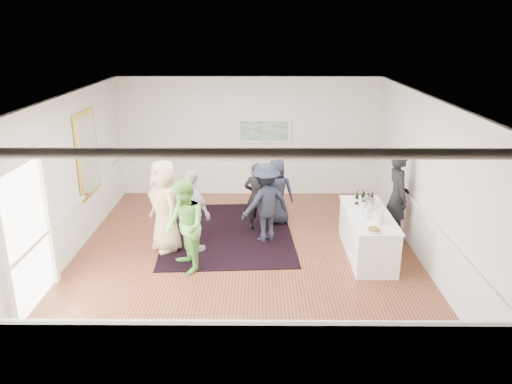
{
  "coord_description": "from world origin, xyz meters",
  "views": [
    {
      "loc": [
        0.28,
        -9.2,
        4.44
      ],
      "look_at": [
        0.21,
        0.2,
        1.3
      ],
      "focal_mm": 35.0,
      "sensor_mm": 36.0,
      "label": 1
    }
  ],
  "objects_px": {
    "guest_lilac": "(192,212)",
    "ice_bucket": "(368,205)",
    "serving_table": "(367,234)",
    "guest_dark_a": "(265,202)",
    "guest_dark_b": "(257,197)",
    "nut_bowl": "(374,230)",
    "guest_green": "(185,227)",
    "bartender": "(397,197)",
    "guest_navy": "(277,192)",
    "guest_tan": "(165,206)"
  },
  "relations": [
    {
      "from": "guest_dark_a",
      "to": "serving_table",
      "type": "bearing_deg",
      "value": 128.57
    },
    {
      "from": "guest_tan",
      "to": "guest_lilac",
      "type": "bearing_deg",
      "value": 47.5
    },
    {
      "from": "serving_table",
      "to": "guest_green",
      "type": "distance_m",
      "value": 3.66
    },
    {
      "from": "guest_green",
      "to": "guest_dark_a",
      "type": "bearing_deg",
      "value": 107.51
    },
    {
      "from": "guest_dark_b",
      "to": "ice_bucket",
      "type": "relative_size",
      "value": 6.09
    },
    {
      "from": "ice_bucket",
      "to": "nut_bowl",
      "type": "height_order",
      "value": "ice_bucket"
    },
    {
      "from": "guest_dark_b",
      "to": "guest_navy",
      "type": "relative_size",
      "value": 1.02
    },
    {
      "from": "guest_dark_b",
      "to": "ice_bucket",
      "type": "xyz_separation_m",
      "value": [
        2.24,
        -1.13,
        0.22
      ]
    },
    {
      "from": "bartender",
      "to": "guest_navy",
      "type": "xyz_separation_m",
      "value": [
        -2.52,
        1.01,
        -0.22
      ]
    },
    {
      "from": "guest_tan",
      "to": "ice_bucket",
      "type": "xyz_separation_m",
      "value": [
        4.12,
        -0.07,
        0.05
      ]
    },
    {
      "from": "guest_dark_b",
      "to": "nut_bowl",
      "type": "xyz_separation_m",
      "value": [
        2.13,
        -2.22,
        0.14
      ]
    },
    {
      "from": "guest_lilac",
      "to": "guest_dark_a",
      "type": "bearing_deg",
      "value": -116.49
    },
    {
      "from": "guest_dark_a",
      "to": "ice_bucket",
      "type": "bearing_deg",
      "value": 132.98
    },
    {
      "from": "guest_navy",
      "to": "ice_bucket",
      "type": "height_order",
      "value": "guest_navy"
    },
    {
      "from": "bartender",
      "to": "guest_lilac",
      "type": "height_order",
      "value": "bartender"
    },
    {
      "from": "serving_table",
      "to": "nut_bowl",
      "type": "distance_m",
      "value": 1.05
    },
    {
      "from": "serving_table",
      "to": "guest_lilac",
      "type": "distance_m",
      "value": 3.56
    },
    {
      "from": "guest_dark_a",
      "to": "nut_bowl",
      "type": "relative_size",
      "value": 6.79
    },
    {
      "from": "guest_tan",
      "to": "bartender",
      "type": "bearing_deg",
      "value": 61.36
    },
    {
      "from": "guest_lilac",
      "to": "nut_bowl",
      "type": "distance_m",
      "value": 3.6
    },
    {
      "from": "bartender",
      "to": "guest_tan",
      "type": "bearing_deg",
      "value": 92.31
    },
    {
      "from": "guest_dark_b",
      "to": "nut_bowl",
      "type": "relative_size",
      "value": 6.22
    },
    {
      "from": "guest_dark_b",
      "to": "ice_bucket",
      "type": "bearing_deg",
      "value": 164.19
    },
    {
      "from": "serving_table",
      "to": "guest_tan",
      "type": "height_order",
      "value": "guest_tan"
    },
    {
      "from": "guest_green",
      "to": "guest_dark_a",
      "type": "height_order",
      "value": "guest_green"
    },
    {
      "from": "guest_dark_b",
      "to": "ice_bucket",
      "type": "distance_m",
      "value": 2.52
    },
    {
      "from": "bartender",
      "to": "guest_lilac",
      "type": "relative_size",
      "value": 1.15
    },
    {
      "from": "ice_bucket",
      "to": "nut_bowl",
      "type": "relative_size",
      "value": 1.02
    },
    {
      "from": "guest_lilac",
      "to": "ice_bucket",
      "type": "relative_size",
      "value": 6.69
    },
    {
      "from": "ice_bucket",
      "to": "bartender",
      "type": "bearing_deg",
      "value": 36.4
    },
    {
      "from": "guest_lilac",
      "to": "guest_tan",
      "type": "bearing_deg",
      "value": 34.07
    },
    {
      "from": "ice_bucket",
      "to": "guest_dark_b",
      "type": "bearing_deg",
      "value": 153.29
    },
    {
      "from": "bartender",
      "to": "ice_bucket",
      "type": "distance_m",
      "value": 0.91
    },
    {
      "from": "bartender",
      "to": "guest_dark_b",
      "type": "distance_m",
      "value": 3.04
    },
    {
      "from": "guest_lilac",
      "to": "guest_dark_a",
      "type": "relative_size",
      "value": 1.01
    },
    {
      "from": "nut_bowl",
      "to": "guest_lilac",
      "type": "bearing_deg",
      "value": 162.53
    },
    {
      "from": "bartender",
      "to": "guest_dark_b",
      "type": "bearing_deg",
      "value": 75.59
    },
    {
      "from": "guest_green",
      "to": "guest_dark_a",
      "type": "relative_size",
      "value": 1.03
    },
    {
      "from": "bartender",
      "to": "guest_green",
      "type": "height_order",
      "value": "bartender"
    },
    {
      "from": "bartender",
      "to": "guest_navy",
      "type": "bearing_deg",
      "value": 64.8
    },
    {
      "from": "guest_green",
      "to": "ice_bucket",
      "type": "distance_m",
      "value": 3.68
    },
    {
      "from": "serving_table",
      "to": "guest_lilac",
      "type": "height_order",
      "value": "guest_lilac"
    },
    {
      "from": "guest_tan",
      "to": "nut_bowl",
      "type": "xyz_separation_m",
      "value": [
        4.01,
        -1.16,
        -0.02
      ]
    },
    {
      "from": "guest_tan",
      "to": "guest_navy",
      "type": "xyz_separation_m",
      "value": [
        2.34,
        1.49,
        -0.18
      ]
    },
    {
      "from": "serving_table",
      "to": "guest_navy",
      "type": "bearing_deg",
      "value": 135.76
    },
    {
      "from": "serving_table",
      "to": "guest_navy",
      "type": "relative_size",
      "value": 1.43
    },
    {
      "from": "serving_table",
      "to": "guest_dark_a",
      "type": "relative_size",
      "value": 1.28
    },
    {
      "from": "bartender",
      "to": "guest_dark_a",
      "type": "relative_size",
      "value": 1.15
    },
    {
      "from": "guest_tan",
      "to": "guest_green",
      "type": "bearing_deg",
      "value": -4.15
    },
    {
      "from": "guest_tan",
      "to": "guest_lilac",
      "type": "xyz_separation_m",
      "value": [
        0.57,
        -0.08,
        -0.09
      ]
    }
  ]
}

